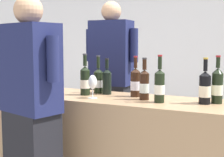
# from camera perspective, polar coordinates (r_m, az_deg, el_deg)

# --- Properties ---
(wall_back) EXTENTS (8.00, 0.10, 2.80)m
(wall_back) POSITION_cam_1_polar(r_m,az_deg,el_deg) (4.98, 13.28, 6.58)
(wall_back) COLOR white
(wall_back) RESTS_ON ground_plane
(counter) EXTENTS (2.28, 0.57, 0.93)m
(counter) POSITION_cam_1_polar(r_m,az_deg,el_deg) (2.66, 0.15, -13.32)
(counter) COLOR #9E7A56
(counter) RESTS_ON ground_plane
(wine_bottle_0) EXTENTS (0.07, 0.07, 0.32)m
(wine_bottle_0) POSITION_cam_1_polar(r_m,az_deg,el_deg) (3.05, -13.63, 0.12)
(wine_bottle_0) COLOR black
(wine_bottle_0) RESTS_ON counter
(wine_bottle_1) EXTENTS (0.08, 0.08, 0.30)m
(wine_bottle_1) POSITION_cam_1_polar(r_m,az_deg,el_deg) (2.68, -0.92, -0.34)
(wine_bottle_1) COLOR black
(wine_bottle_1) RESTS_ON counter
(wine_bottle_2) EXTENTS (0.08, 0.08, 0.35)m
(wine_bottle_2) POSITION_cam_1_polar(r_m,az_deg,el_deg) (2.33, 8.51, -1.25)
(wine_bottle_2) COLOR black
(wine_bottle_2) RESTS_ON counter
(wine_bottle_3) EXTENTS (0.08, 0.08, 0.34)m
(wine_bottle_3) POSITION_cam_1_polar(r_m,az_deg,el_deg) (2.64, -4.87, -0.32)
(wine_bottle_3) COLOR black
(wine_bottle_3) RESTS_ON counter
(wine_bottle_4) EXTENTS (0.08, 0.08, 0.34)m
(wine_bottle_4) POSITION_cam_1_polar(r_m,az_deg,el_deg) (2.96, -12.80, 0.29)
(wine_bottle_4) COLOR black
(wine_bottle_4) RESTS_ON counter
(wine_bottle_5) EXTENTS (0.07, 0.07, 0.32)m
(wine_bottle_5) POSITION_cam_1_polar(r_m,az_deg,el_deg) (2.42, 5.82, -1.05)
(wine_bottle_5) COLOR black
(wine_bottle_5) RESTS_ON counter
(wine_bottle_6) EXTENTS (0.08, 0.08, 0.33)m
(wine_bottle_6) POSITION_cam_1_polar(r_m,az_deg,el_deg) (2.56, 4.22, -0.69)
(wine_bottle_6) COLOR black
(wine_bottle_6) RESTS_ON counter
(wine_bottle_7) EXTENTS (0.08, 0.08, 0.34)m
(wine_bottle_7) POSITION_cam_1_polar(r_m,az_deg,el_deg) (2.39, 18.33, -1.24)
(wine_bottle_7) COLOR black
(wine_bottle_7) RESTS_ON counter
(wine_bottle_8) EXTENTS (0.08, 0.08, 0.30)m
(wine_bottle_8) POSITION_cam_1_polar(r_m,az_deg,el_deg) (2.68, -11.51, -0.62)
(wine_bottle_8) COLOR black
(wine_bottle_8) RESTS_ON counter
(wine_bottle_9) EXTENTS (0.08, 0.08, 0.33)m
(wine_bottle_9) POSITION_cam_1_polar(r_m,az_deg,el_deg) (2.34, 16.28, -1.58)
(wine_bottle_9) COLOR black
(wine_bottle_9) RESTS_ON counter
(wine_bottle_10) EXTENTS (0.08, 0.08, 0.31)m
(wine_bottle_10) POSITION_cam_1_polar(r_m,az_deg,el_deg) (2.92, -17.76, -0.13)
(wine_bottle_10) COLOR black
(wine_bottle_10) RESTS_ON counter
(wine_bottle_11) EXTENTS (0.08, 0.08, 0.33)m
(wine_bottle_11) POSITION_cam_1_polar(r_m,az_deg,el_deg) (2.75, -2.46, -0.34)
(wine_bottle_11) COLOR black
(wine_bottle_11) RESTS_ON counter
(wine_glass) EXTENTS (0.08, 0.08, 0.18)m
(wine_glass) POSITION_cam_1_polar(r_m,az_deg,el_deg) (2.49, -3.50, -0.82)
(wine_glass) COLOR silver
(wine_glass) RESTS_ON counter
(person_server) EXTENTS (0.56, 0.25, 1.77)m
(person_server) POSITION_cam_1_polar(r_m,az_deg,el_deg) (3.20, -0.13, -2.53)
(person_server) COLOR black
(person_server) RESTS_ON ground_plane
(person_guest) EXTENTS (0.57, 0.34, 1.68)m
(person_guest) POSITION_cam_1_polar(r_m,az_deg,el_deg) (2.32, -14.22, -7.42)
(person_guest) COLOR black
(person_guest) RESTS_ON ground_plane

